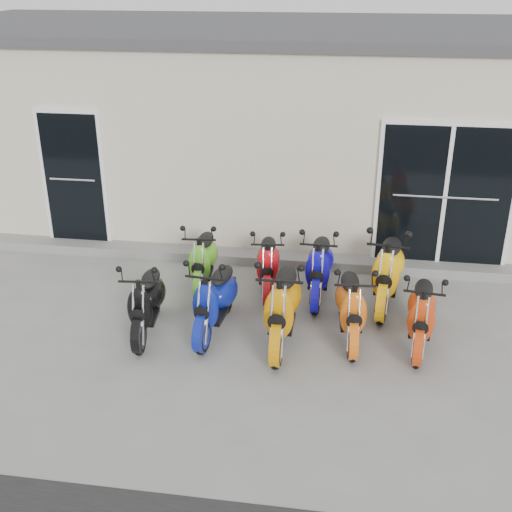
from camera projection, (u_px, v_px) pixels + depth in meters
The scene contains 15 objects.
ground at pixel (249, 327), 8.41m from camera, with size 80.00×80.00×0.00m, color gray.
building at pixel (291, 119), 12.43m from camera, with size 14.00×6.00×3.20m, color beige.
roof_cap at pixel (293, 28), 11.74m from camera, with size 14.20×6.20×0.16m, color #3F3F42.
front_step at pixel (269, 258), 10.20m from camera, with size 14.00×0.40×0.15m, color gray.
door_left at pixel (74, 175), 10.28m from camera, with size 1.07×0.08×2.22m, color black.
door_right at pixel (445, 192), 9.49m from camera, with size 2.02×0.08×2.22m, color black.
scooter_front_black at pixel (146, 294), 8.07m from camera, with size 0.54×1.49×1.10m, color black, non-canonical shape.
scooter_front_blue at pixel (215, 291), 8.08m from camera, with size 0.57×1.56×1.16m, color navy, non-canonical shape.
scooter_front_orange_a at pixel (283, 296), 7.84m from camera, with size 0.63×1.73×1.28m, color #CE7F05, non-canonical shape.
scooter_front_orange_b at pixel (351, 298), 7.94m from camera, with size 0.56×1.53×1.13m, color orange, non-canonical shape.
scooter_front_red at pixel (422, 305), 7.80m from camera, with size 0.54×1.50×1.11m, color red, non-canonical shape.
scooter_back_green at pixel (203, 252), 9.25m from camera, with size 0.54×1.49×1.10m, color #58B122, non-canonical shape.
scooter_back_red at pixel (268, 257), 9.15m from camera, with size 0.52×1.44×1.06m, color red, non-canonical shape.
scooter_back_blue at pixel (320, 259), 8.97m from camera, with size 0.57×1.58×1.17m, color #0E08A0, non-canonical shape.
scooter_back_yellow at pixel (389, 261), 8.75m from camera, with size 0.63×1.73×1.28m, color #FCB50A, non-canonical shape.
Camera 1 is at (1.17, -7.18, 4.32)m, focal length 45.00 mm.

